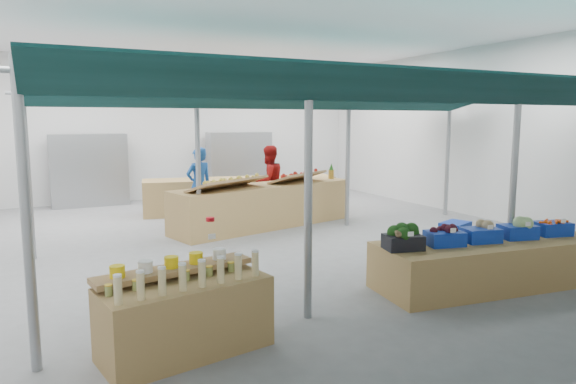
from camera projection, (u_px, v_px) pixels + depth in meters
name	position (u px, v px, depth m)	size (l,w,h in m)	color
floor	(256.00, 241.00, 10.30)	(13.00, 13.00, 0.00)	slate
hall	(229.00, 109.00, 11.21)	(13.00, 13.00, 13.00)	silver
pole_grid	(334.00, 155.00, 8.83)	(10.00, 4.60, 3.00)	gray
awnings	(335.00, 98.00, 8.70)	(9.50, 7.08, 0.30)	black
back_shelving_left	(89.00, 171.00, 14.37)	(2.00, 0.50, 2.00)	#B23F33
back_shelving_right	(240.00, 165.00, 16.36)	(2.00, 0.50, 2.00)	#B23F33
bottle_shelf	(184.00, 313.00, 5.33)	(1.82, 1.30, 1.04)	#9D7B44
veg_counter	(490.00, 263.00, 7.50)	(3.44, 1.15, 0.67)	#9D7B44
fruit_counter	(265.00, 206.00, 11.66)	(4.46, 1.06, 0.95)	#9D7B44
far_counter	(240.00, 195.00, 13.55)	(4.98, 1.00, 0.90)	#9D7B44
crate_stack	(454.00, 240.00, 8.97)	(0.54, 0.38, 0.65)	#0F31A3
vendor_left	(199.00, 185.00, 12.04)	(0.65, 0.43, 1.78)	#164694
vendor_right	(269.00, 181.00, 12.84)	(0.87, 0.67, 1.78)	maroon
crate_broccoli	(403.00, 238.00, 6.93)	(0.57, 0.46, 0.35)	black
crate_beets	(445.00, 236.00, 7.16)	(0.57, 0.46, 0.29)	#0F31A3
crate_celeriac	(481.00, 232.00, 7.37)	(0.57, 0.46, 0.31)	#0F31A3
crate_cabbage	(518.00, 228.00, 7.59)	(0.57, 0.46, 0.35)	#0F31A3
crate_carrots	(552.00, 228.00, 7.82)	(0.57, 0.46, 0.29)	#0F31A3
sparrow	(398.00, 234.00, 6.76)	(0.12, 0.09, 0.11)	brown
pole_ribbon	(210.00, 221.00, 6.80)	(0.12, 0.12, 0.28)	#BA0C16
apple_heap_yellow	(228.00, 182.00, 10.81)	(2.01, 1.50, 0.27)	#997247
apple_heap_red	(298.00, 175.00, 12.07)	(1.65, 1.31, 0.27)	#997247
pineapple	(331.00, 172.00, 12.78)	(0.14, 0.14, 0.39)	#8C6019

